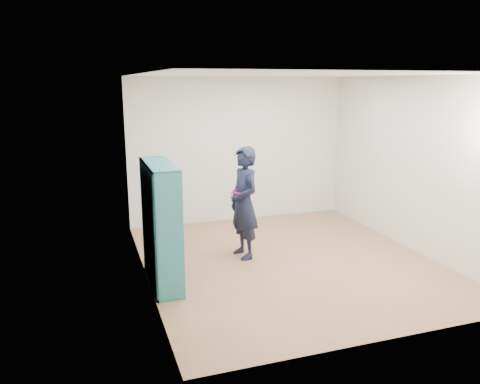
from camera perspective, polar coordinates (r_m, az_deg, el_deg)
name	(u,v)px	position (r m, az deg, el deg)	size (l,w,h in m)	color
floor	(288,261)	(6.82, 5.89, -8.35)	(4.50, 4.50, 0.00)	#936943
ceiling	(293,74)	(6.35, 6.46, 14.05)	(4.50, 4.50, 0.00)	white
wall_left	(143,182)	(5.92, -11.73, 1.25)	(0.02, 4.50, 2.60)	silver
wall_right	(412,164)	(7.51, 20.20, 3.21)	(0.02, 4.50, 2.60)	silver
wall_back	(239,150)	(8.53, -0.16, 5.14)	(4.00, 0.02, 2.60)	silver
wall_front	(391,215)	(4.57, 17.98, -2.67)	(4.00, 0.02, 2.60)	silver
bookshelf	(159,226)	(5.92, -9.83, -4.09)	(0.34, 1.16, 1.54)	teal
person	(244,203)	(6.71, 0.49, -1.32)	(0.47, 0.64, 1.63)	black
smartphone	(231,195)	(6.70, -1.05, -0.42)	(0.05, 0.09, 0.13)	silver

